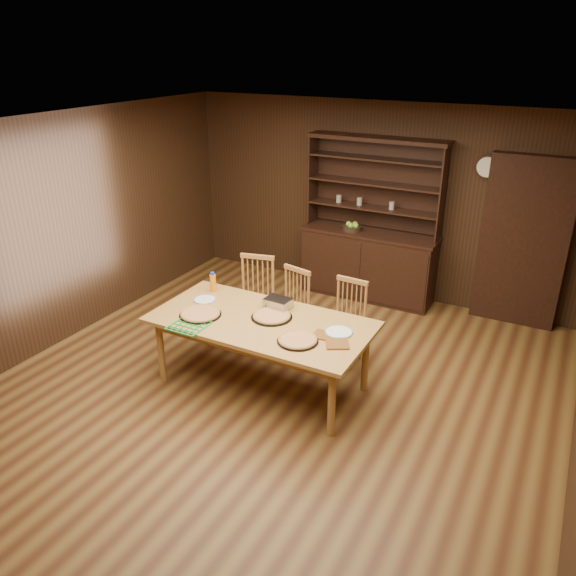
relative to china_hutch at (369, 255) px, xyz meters
The scene contains 20 objects.
floor 2.82m from the china_hutch, 89.99° to the right, with size 6.00×6.00×0.00m, color brown.
room_shell 2.92m from the china_hutch, 89.99° to the right, with size 6.00×6.00×6.00m.
china_hutch is the anchor object (origin of this frame).
doorway 1.96m from the china_hutch, ahead, with size 1.00×0.18×2.10m, color black.
wall_clock 1.89m from the china_hutch, ahead, with size 0.30×0.05×0.30m.
dining_table 2.62m from the china_hutch, 93.53° to the right, with size 2.19×1.10×0.75m.
chair_left 1.94m from the china_hutch, 111.82° to the right, with size 0.51×0.49×1.04m.
chair_center 1.78m from the china_hutch, 98.41° to the right, with size 0.47×0.46×0.96m.
chair_right 1.77m from the china_hutch, 76.85° to the right, with size 0.41×0.39×0.95m.
pizza_left 2.92m from the china_hutch, 105.05° to the right, with size 0.43×0.43×0.04m.
pizza_right 2.86m from the china_hutch, 82.81° to the right, with size 0.39×0.39×0.04m.
pizza_center 2.52m from the china_hutch, 92.18° to the right, with size 0.41×0.41×0.04m.
cooling_rack 3.14m from the china_hutch, 103.19° to the right, with size 0.32×0.32×0.01m, color green, non-canonical shape.
plate_left 2.67m from the china_hutch, 110.33° to the right, with size 0.24×0.24×0.02m.
plate_right 2.58m from the china_hutch, 75.95° to the right, with size 0.27×0.27×0.02m.
foil_dish 2.31m from the china_hutch, 93.63° to the right, with size 0.27×0.19×0.11m, color silver.
juice_bottle 2.47m from the china_hutch, 113.58° to the right, with size 0.07×0.07×0.22m.
pot_holder_a 2.80m from the china_hutch, 75.52° to the right, with size 0.21×0.21×0.02m, color red.
pot_holder_b 2.67m from the china_hutch, 78.90° to the right, with size 0.18×0.18×0.01m, color red.
fruit_bowl 0.46m from the china_hutch, 163.92° to the right, with size 0.26×0.26×0.12m.
Camera 1 is at (2.40, -4.11, 3.30)m, focal length 35.00 mm.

